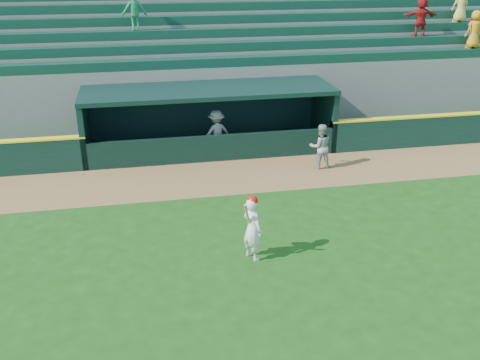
# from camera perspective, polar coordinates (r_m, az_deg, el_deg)

# --- Properties ---
(ground) EXTENTS (120.00, 120.00, 0.00)m
(ground) POSITION_cam_1_polar(r_m,az_deg,el_deg) (14.04, 1.27, -7.43)
(ground) COLOR #184411
(ground) RESTS_ON ground
(warning_track) EXTENTS (40.00, 3.00, 0.01)m
(warning_track) POSITION_cam_1_polar(r_m,az_deg,el_deg) (18.34, -1.99, 0.28)
(warning_track) COLOR olive
(warning_track) RESTS_ON ground
(dugout_player_front) EXTENTS (0.79, 0.62, 1.63)m
(dugout_player_front) POSITION_cam_1_polar(r_m,az_deg,el_deg) (19.09, 8.56, 3.57)
(dugout_player_front) COLOR #9B9B96
(dugout_player_front) RESTS_ON ground
(dugout_player_inside) EXTENTS (1.25, 0.91, 1.74)m
(dugout_player_inside) POSITION_cam_1_polar(r_m,az_deg,el_deg) (20.17, -2.53, 5.05)
(dugout_player_inside) COLOR #999994
(dugout_player_inside) RESTS_ON ground
(dugout) EXTENTS (9.40, 2.80, 2.46)m
(dugout) POSITION_cam_1_polar(r_m,az_deg,el_deg) (20.79, -3.44, 7.00)
(dugout) COLOR slate
(dugout) RESTS_ON ground
(stands) EXTENTS (34.50, 6.25, 7.03)m
(stands) POSITION_cam_1_polar(r_m,az_deg,el_deg) (24.95, -4.95, 12.15)
(stands) COLOR slate
(stands) RESTS_ON ground
(batter_at_plate) EXTENTS (0.65, 0.82, 1.75)m
(batter_at_plate) POSITION_cam_1_polar(r_m,az_deg,el_deg) (13.25, 1.32, -5.08)
(batter_at_plate) COLOR white
(batter_at_plate) RESTS_ON ground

